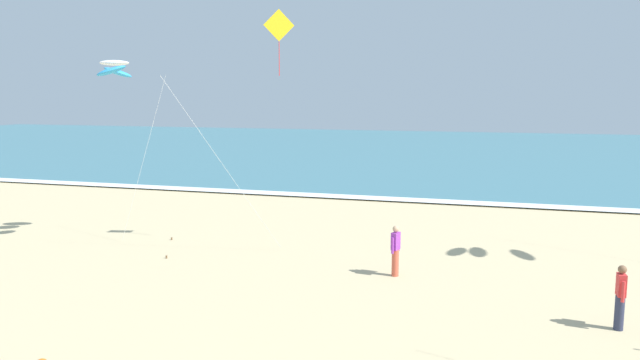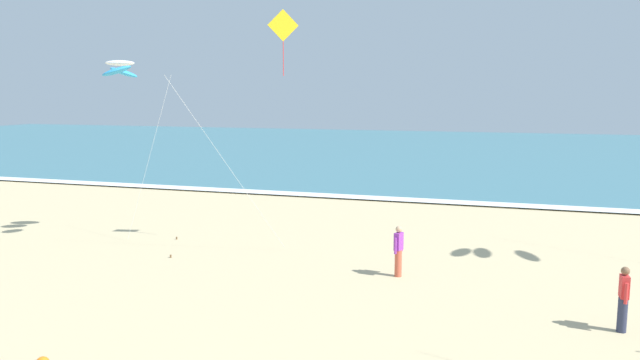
% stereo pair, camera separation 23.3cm
% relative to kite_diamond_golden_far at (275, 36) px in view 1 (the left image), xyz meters
% --- Properties ---
extents(ocean_water, '(160.00, 60.00, 0.08)m').
position_rel_kite_diamond_golden_far_xyz_m(ocean_water, '(2.83, 41.22, -7.52)').
color(ocean_water, teal).
rests_on(ocean_water, ground).
extents(shoreline_foam, '(160.00, 1.25, 0.01)m').
position_rel_kite_diamond_golden_far_xyz_m(shoreline_foam, '(2.83, 11.52, -7.47)').
color(shoreline_foam, white).
rests_on(shoreline_foam, ocean_water).
extents(kite_diamond_golden_far, '(3.90, 2.44, 8.46)m').
position_rel_kite_diamond_golden_far_xyz_m(kite_diamond_golden_far, '(0.00, 0.00, 0.00)').
color(kite_diamond_golden_far, yellow).
rests_on(kite_diamond_golden_far, ground).
extents(kite_arc_ivory_low, '(2.65, 2.54, 6.82)m').
position_rel_kite_diamond_golden_far_xyz_m(kite_arc_ivory_low, '(-6.09, -0.46, -1.06)').
color(kite_arc_ivory_low, '#2D99DB').
rests_on(kite_arc_ivory_low, ground).
extents(bystander_purple_top, '(0.26, 0.48, 1.59)m').
position_rel_kite_diamond_golden_far_xyz_m(bystander_purple_top, '(4.59, -1.82, -6.74)').
color(bystander_purple_top, '#D8593F').
rests_on(bystander_purple_top, ground).
extents(bystander_red_top, '(0.22, 0.50, 1.59)m').
position_rel_kite_diamond_golden_far_xyz_m(bystander_red_top, '(10.44, -4.60, -6.74)').
color(bystander_red_top, '#2D334C').
rests_on(bystander_red_top, ground).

